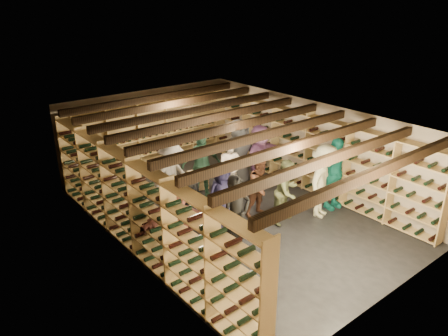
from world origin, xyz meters
TOP-DOWN VIEW (x-y plane):
  - ground at (0.00, 0.00)m, footprint 8.00×8.00m
  - walls at (0.00, 0.00)m, footprint 5.52×8.02m
  - ceiling at (0.00, 0.00)m, footprint 5.50×8.00m
  - ceiling_joists at (0.00, 0.00)m, footprint 5.40×7.12m
  - wine_rack_left at (-2.57, 0.00)m, footprint 0.32×7.50m
  - wine_rack_right at (2.57, 0.00)m, footprint 0.32×7.50m
  - wine_rack_back at (0.00, 3.83)m, footprint 4.70×0.30m
  - crate_stack_left at (-0.54, 1.30)m, footprint 0.58×0.47m
  - crate_stack_right at (0.24, 1.82)m, footprint 0.56×0.43m
  - crate_loose at (1.24, 1.41)m, footprint 0.56×0.43m
  - person_0 at (-1.48, -0.29)m, footprint 0.84×0.68m
  - person_1 at (-1.02, -1.26)m, footprint 0.68×0.49m
  - person_2 at (0.77, -0.97)m, footprint 0.87×0.74m
  - person_3 at (1.65, -1.31)m, footprint 1.31×1.00m
  - person_4 at (2.18, -1.17)m, footprint 1.11×0.54m
  - person_5 at (-2.05, -0.70)m, footprint 1.59×1.04m
  - person_6 at (-0.49, -0.13)m, footprint 0.78×0.54m
  - person_7 at (0.26, 0.48)m, footprint 0.73×0.59m
  - person_8 at (0.50, -0.35)m, footprint 0.77×0.62m
  - person_9 at (-0.91, 1.30)m, footprint 1.20×0.82m
  - person_10 at (-0.02, 1.30)m, footprint 1.14×0.72m
  - person_11 at (1.65, 0.91)m, footprint 1.71×1.10m
  - person_12 at (1.27, 1.30)m, footprint 0.96×0.65m

SIDE VIEW (x-z plane):
  - ground at x=0.00m, z-range 0.00..0.00m
  - crate_loose at x=1.24m, z-range 0.00..0.17m
  - crate_stack_left at x=-0.54m, z-range 0.00..0.51m
  - crate_stack_right at x=0.24m, z-range 0.00..0.51m
  - person_8 at x=0.50m, z-range 0.00..1.49m
  - person_0 at x=-1.48m, z-range 0.00..1.49m
  - person_6 at x=-0.49m, z-range 0.00..1.52m
  - person_2 at x=0.77m, z-range 0.00..1.55m
  - person_5 at x=-2.05m, z-range 0.00..1.64m
  - person_9 at x=-0.91m, z-range 0.00..1.71m
  - person_1 at x=-1.02m, z-range 0.00..1.74m
  - person_7 at x=0.26m, z-range 0.00..1.75m
  - person_11 at x=1.65m, z-range 0.00..1.76m
  - person_3 at x=1.65m, z-range 0.00..1.80m
  - person_10 at x=-0.02m, z-range 0.00..1.80m
  - person_4 at x=2.18m, z-range 0.00..1.83m
  - person_12 at x=1.27m, z-range 0.00..1.90m
  - wine_rack_back at x=0.00m, z-range 0.00..2.15m
  - wine_rack_left at x=-2.57m, z-range 0.00..2.15m
  - wine_rack_right at x=2.57m, z-range 0.00..2.15m
  - walls at x=0.00m, z-range 0.00..2.40m
  - ceiling_joists at x=0.00m, z-range 2.17..2.35m
  - ceiling at x=0.00m, z-range 2.40..2.40m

